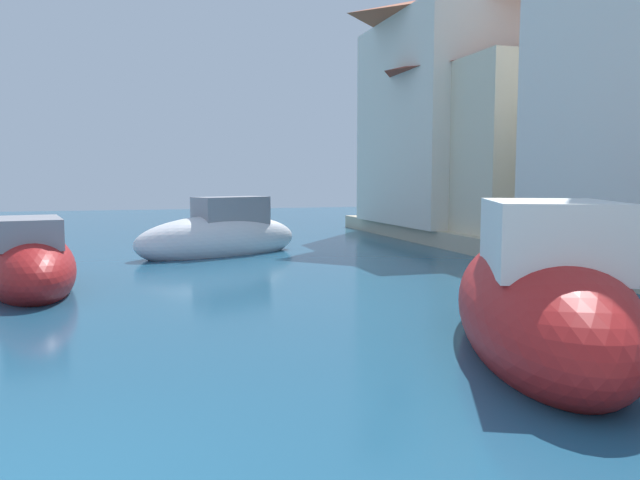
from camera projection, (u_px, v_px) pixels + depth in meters
The scene contains 6 objects.
quay_promenade at pixel (603, 442), 4.47m from camera, with size 44.00×32.00×0.50m.
moored_boat_1 at pixel (540, 302), 7.85m from camera, with size 4.09×5.89×2.24m.
moored_boat_2 at pixel (30, 265), 12.06m from camera, with size 2.38×4.85×1.71m.
moored_boat_6 at pixel (221, 237), 17.53m from camera, with size 5.21×3.48×1.91m.
waterfront_building_annex at pixel (489, 136), 21.73m from camera, with size 5.54×9.58×6.02m.
waterfront_building_far at pixel (472, 106), 22.77m from camera, with size 6.79×7.02×8.27m.
Camera 1 is at (1.17, -3.93, 2.11)m, focal length 35.46 mm.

